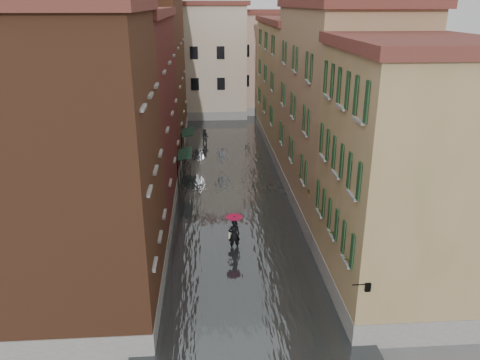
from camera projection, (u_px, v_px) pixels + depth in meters
name	position (u px, v px, depth m)	size (l,w,h in m)	color
ground	(243.00, 274.00, 24.45)	(120.00, 120.00, 0.00)	slate
floodwater	(230.00, 183.00, 36.54)	(10.00, 60.00, 0.20)	#3C4143
building_left_near	(83.00, 173.00, 19.81)	(6.00, 8.00, 13.00)	brown
building_left_mid	(125.00, 119.00, 30.16)	(6.00, 14.00, 12.50)	maroon
building_left_far	(149.00, 74.00, 43.88)	(6.00, 16.00, 14.00)	brown
building_right_near	(402.00, 182.00, 21.01)	(6.00, 8.00, 11.50)	olive
building_right_mid	(338.00, 112.00, 31.00)	(6.00, 14.00, 13.00)	#9F7D60
building_right_far	(296.00, 86.00, 45.25)	(6.00, 16.00, 11.50)	olive
building_end_cream	(195.00, 62.00, 57.38)	(12.00, 9.00, 13.00)	#BDA996
building_end_pink	(266.00, 63.00, 60.02)	(10.00, 9.00, 12.00)	tan
awning_near	(184.00, 155.00, 35.51)	(1.09, 2.87, 2.80)	#163322
awning_far	(187.00, 133.00, 41.49)	(1.09, 2.99, 2.80)	#163322
wall_lantern	(367.00, 286.00, 18.07)	(0.71, 0.22, 0.35)	black
window_planters	(323.00, 206.00, 23.98)	(0.59, 10.99, 0.84)	#9E6533
pedestrian_main	(234.00, 230.00, 26.44)	(0.98, 0.98, 2.06)	black
pedestrian_far	(205.00, 137.00, 46.18)	(0.80, 0.63, 1.65)	black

